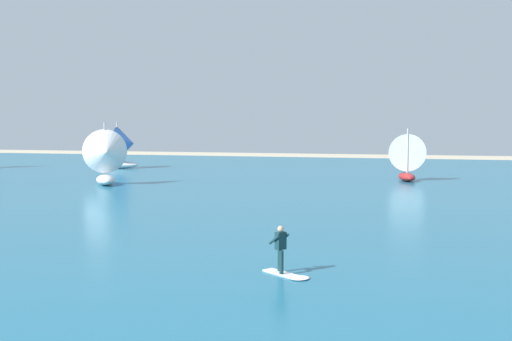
# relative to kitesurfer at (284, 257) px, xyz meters

# --- Properties ---
(ocean) EXTENTS (160.00, 90.00, 0.10)m
(ocean) POSITION_rel_kitesurfer_xyz_m (-2.24, 32.56, -0.65)
(ocean) COLOR #236B89
(ocean) RESTS_ON ground
(kitesurfer) EXTENTS (1.94, 1.56, 1.67)m
(kitesurfer) POSITION_rel_kitesurfer_xyz_m (0.00, 0.00, 0.00)
(kitesurfer) COLOR white
(kitesurfer) RESTS_ON ocean
(sailboat_trailing) EXTENTS (3.75, 4.32, 4.89)m
(sailboat_trailing) POSITION_rel_kitesurfer_xyz_m (2.61, 38.35, 1.64)
(sailboat_trailing) COLOR maroon
(sailboat_trailing) RESTS_ON ocean
(sailboat_mid_right) EXTENTS (4.94, 4.28, 5.60)m
(sailboat_mid_right) POSITION_rel_kitesurfer_xyz_m (-30.65, 45.48, 1.96)
(sailboat_mid_right) COLOR silver
(sailboat_mid_right) RESTS_ON ocean
(sailboat_center_horizon) EXTENTS (4.48, 4.87, 5.41)m
(sailboat_center_horizon) POSITION_rel_kitesurfer_xyz_m (-22.04, 26.25, 1.87)
(sailboat_center_horizon) COLOR silver
(sailboat_center_horizon) RESTS_ON ocean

